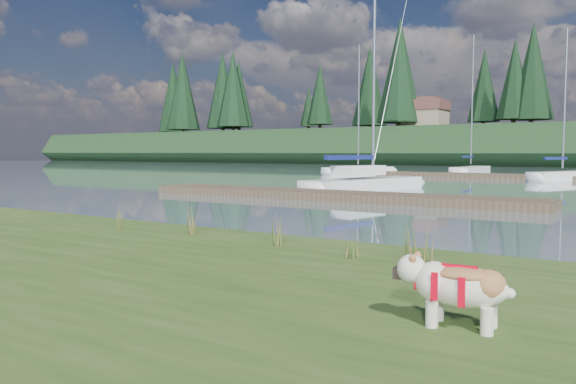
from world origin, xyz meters
The scene contains 21 objects.
ground centered at (0.00, 30.00, 0.00)m, with size 200.00×200.00×0.00m, color gray.
bank centered at (0.00, -6.00, 0.17)m, with size 60.00×9.00×0.35m, color #38511F.
bulldog centered at (5.07, -5.05, 0.71)m, with size 0.96×0.46×0.57m.
sailboat_main centered at (-4.71, 14.59, 0.42)m, with size 3.31×8.35×11.86m.
dock_near centered at (-4.00, 9.00, 0.15)m, with size 16.00×2.00×0.30m, color #4C3D2C.
dock_far centered at (2.00, 30.00, 0.15)m, with size 26.00×2.20×0.30m, color #4C3D2C.
sailboat_bg_0 centered at (-13.39, 32.00, 0.32)m, with size 4.38×7.01×10.43m.
sailboat_bg_1 centered at (-6.36, 38.34, 0.33)m, with size 1.58×7.68×11.47m.
sailboat_bg_2 centered at (1.84, 29.58, 0.33)m, with size 3.83×6.09×9.50m.
weed_0 centered at (-0.40, -2.37, 0.62)m, with size 0.17×0.14×0.65m.
weed_1 centered at (1.55, -2.57, 0.57)m, with size 0.17×0.14×0.53m.
weed_2 centered at (3.73, -2.67, 0.61)m, with size 0.17×0.14×0.61m.
weed_3 centered at (-1.90, -2.72, 0.60)m, with size 0.17×0.14×0.59m.
weed_4 centered at (2.96, -2.81, 0.52)m, with size 0.17×0.14×0.40m.
weed_5 centered at (4.04, -2.76, 0.60)m, with size 0.17×0.14×0.59m.
mud_lip centered at (0.00, -1.60, 0.07)m, with size 60.00×0.50×0.14m, color #33281C.
conifer_0 centered at (-55.00, 67.00, 12.64)m, with size 5.72×5.72×14.15m.
conifer_1 centered at (-40.00, 71.00, 11.28)m, with size 4.40×4.40×11.30m.
conifer_2 centered at (-25.00, 68.00, 13.54)m, with size 6.60×6.60×16.05m.
conifer_3 centered at (-10.00, 72.00, 11.74)m, with size 4.84×4.84×12.25m.
house_0 centered at (-22.00, 70.00, 7.31)m, with size 6.30×5.30×4.65m.
Camera 1 is at (6.39, -9.64, 1.80)m, focal length 35.00 mm.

